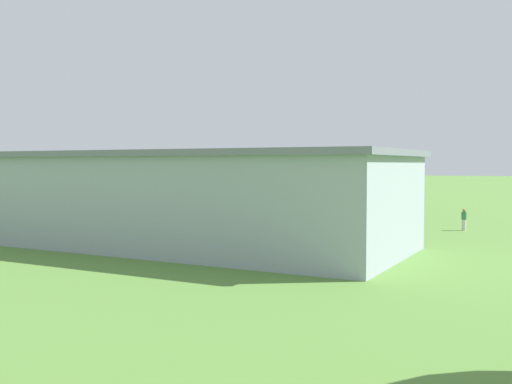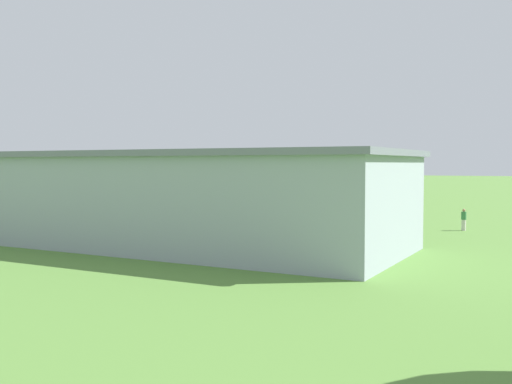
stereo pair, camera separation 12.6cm
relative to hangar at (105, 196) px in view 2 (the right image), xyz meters
name	(u,v)px [view 2 (the right image)]	position (x,y,z in m)	size (l,w,h in m)	color
ground_plane	(310,211)	(-4.48, -28.13, -2.93)	(400.00, 400.00, 0.00)	#568438
hangar	(105,196)	(0.00, 0.00, 0.00)	(41.01, 14.19, 5.84)	#99A3AD
biplane	(302,185)	(-2.70, -30.42, -0.27)	(8.00, 8.02, 3.98)	silver
car_green	(7,206)	(22.15, -11.75, -2.11)	(2.20, 4.33, 1.58)	#1E6B38
person_near_hangar_door	(67,204)	(19.49, -17.39, -2.17)	(0.51, 0.51, 1.54)	#B23333
person_walking_on_apron	(3,209)	(19.78, -9.11, -2.17)	(0.38, 0.38, 1.53)	#33723F
person_watching_takeoff	(28,207)	(18.46, -11.01, -2.06)	(0.43, 0.43, 1.74)	orange
person_by_parked_cars	(47,203)	(20.83, -15.82, -2.06)	(0.53, 0.53, 1.73)	#72338C
person_at_fence_line	(464,220)	(-21.42, -15.51, -2.10)	(0.52, 0.52, 1.66)	beige
windsock	(344,157)	(-4.45, -41.19, 3.06)	(1.42, 1.36, 6.83)	silver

